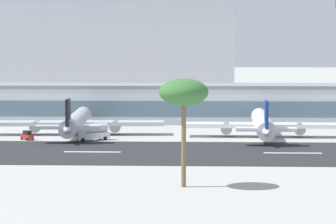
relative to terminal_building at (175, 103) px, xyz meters
name	(u,v)px	position (x,y,z in m)	size (l,w,h in m)	color
ground_plane	(95,153)	(-14.00, -73.34, -5.52)	(1400.00, 1400.00, 0.00)	#A8A8A3
runway_strip	(96,152)	(-14.00, -71.77, -5.48)	(800.00, 38.78, 0.08)	#262628
runway_centreline_dash_4	(92,152)	(-14.77, -71.77, -5.43)	(12.00, 1.20, 0.01)	white
runway_centreline_dash_5	(293,153)	(27.05, -71.77, -5.43)	(12.00, 1.20, 0.01)	white
terminal_building	(175,103)	(0.00, 0.00, 0.00)	(154.07, 21.26, 11.03)	silver
distant_hotel_block	(107,51)	(-34.97, 128.09, 14.29)	(112.63, 34.33, 39.62)	#BCBCC1
airliner_black_tail_gate_0	(76,122)	(-23.46, -38.31, -2.28)	(44.39, 48.82, 10.19)	silver
airliner_navy_tail_gate_1	(263,124)	(22.90, -41.40, -2.28)	(39.48, 48.68, 10.16)	white
service_baggage_tug_1	(27,135)	(-33.32, -49.32, -4.47)	(3.43, 3.35, 2.20)	#B2231E
service_fuel_truck_2	(91,132)	(-17.94, -49.90, -3.49)	(8.41, 7.09, 3.95)	white
palm_tree_0	(184,94)	(5.42, -114.08, 9.27)	(7.77, 7.77, 17.17)	brown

